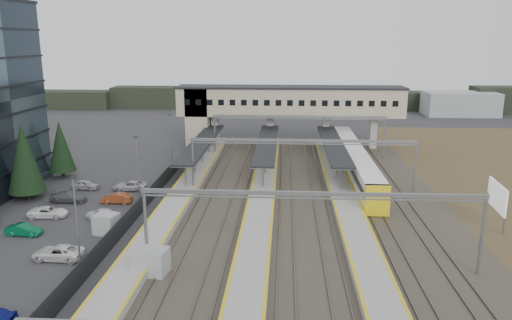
# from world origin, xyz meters

# --- Properties ---
(ground) EXTENTS (220.00, 220.00, 0.00)m
(ground) POSITION_xyz_m (0.00, 0.00, 0.00)
(ground) COLOR #2B2B2D
(ground) RESTS_ON ground
(car_park) EXTENTS (10.58, 44.80, 1.29)m
(car_park) POSITION_xyz_m (-13.57, -6.17, 0.61)
(car_park) COLOR #9C9CA1
(car_park) RESTS_ON ground
(lampposts) EXTENTS (0.50, 53.25, 8.07)m
(lampposts) POSITION_xyz_m (-8.00, 1.25, 4.34)
(lampposts) COLOR gray
(lampposts) RESTS_ON ground
(fence) EXTENTS (0.08, 90.00, 2.00)m
(fence) POSITION_xyz_m (-6.50, 5.00, 1.00)
(fence) COLOR #26282B
(fence) RESTS_ON ground
(relay_cabin_near) EXTENTS (3.09, 2.46, 2.34)m
(relay_cabin_near) POSITION_xyz_m (-1.34, -9.37, 1.17)
(relay_cabin_near) COLOR #929697
(relay_cabin_near) RESTS_ON ground
(relay_cabin_far) EXTENTS (2.67, 2.41, 2.07)m
(relay_cabin_far) POSITION_xyz_m (-8.30, -0.49, 1.04)
(relay_cabin_far) COLOR #929697
(relay_cabin_far) RESTS_ON ground
(rail_corridor) EXTENTS (34.00, 90.00, 0.92)m
(rail_corridor) POSITION_xyz_m (9.34, 5.00, 0.29)
(rail_corridor) COLOR #332E26
(rail_corridor) RESTS_ON ground
(canopies) EXTENTS (23.10, 30.00, 3.28)m
(canopies) POSITION_xyz_m (7.00, 27.00, 3.92)
(canopies) COLOR black
(canopies) RESTS_ON ground
(footbridge) EXTENTS (40.40, 6.40, 11.20)m
(footbridge) POSITION_xyz_m (7.70, 42.00, 7.93)
(footbridge) COLOR tan
(footbridge) RESTS_ON ground
(gantries) EXTENTS (28.40, 62.28, 7.17)m
(gantries) POSITION_xyz_m (12.00, 3.00, 6.00)
(gantries) COLOR gray
(gantries) RESTS_ON ground
(train) EXTENTS (2.76, 38.29, 3.47)m
(train) POSITION_xyz_m (20.00, 24.39, 1.97)
(train) COLOR white
(train) RESTS_ON ground
(billboard) EXTENTS (0.60, 5.68, 4.78)m
(billboard) POSITION_xyz_m (31.99, 3.85, 3.19)
(billboard) COLOR gray
(billboard) RESTS_ON ground
(treeline_far) EXTENTS (170.00, 19.00, 7.00)m
(treeline_far) POSITION_xyz_m (23.81, 92.28, 2.95)
(treeline_far) COLOR black
(treeline_far) RESTS_ON ground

